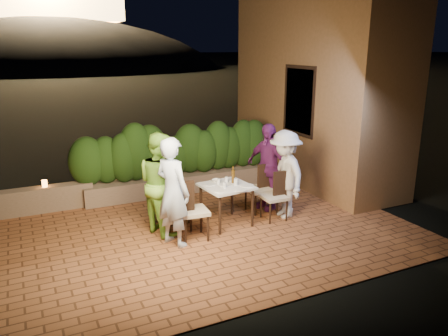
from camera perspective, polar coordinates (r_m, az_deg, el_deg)
ground at (r=7.90m, az=-1.54°, el=-8.27°), size 400.00×400.00×0.00m
terrace_floor at (r=8.34m, az=-2.94°, el=-7.34°), size 7.00×6.00×0.15m
building_wall at (r=10.81m, az=11.94°, el=11.72°), size 1.60×5.00×5.00m
window_pane at (r=9.99m, az=9.89°, el=8.64°), size 0.08×1.00×1.40m
window_frame at (r=9.99m, az=9.85°, el=8.64°), size 0.06×1.15×1.55m
planter at (r=9.90m, az=-5.88°, el=-1.96°), size 4.20×0.55×0.40m
hedge at (r=9.70m, az=-6.00°, el=2.27°), size 4.00×0.70×1.10m
parapet at (r=9.38m, az=-23.44°, el=-3.89°), size 2.20×0.30×0.50m
hill at (r=67.18m, az=-21.23°, el=8.51°), size 52.00×40.00×22.00m
dining_table at (r=8.02m, az=0.31°, el=-4.82°), size 0.91×0.91×0.75m
plate_nw at (r=7.57m, az=-0.52°, el=-3.04°), size 0.20×0.20×0.01m
plate_sw at (r=7.94m, az=-1.92°, el=-2.14°), size 0.22×0.22×0.01m
plate_ne at (r=7.88m, az=3.03°, el=-2.30°), size 0.24×0.24×0.01m
plate_se at (r=8.23m, az=1.01°, el=-1.48°), size 0.23×0.23×0.01m
plate_centre at (r=7.92m, az=0.11°, el=-2.19°), size 0.24×0.24×0.01m
plate_front at (r=7.64m, az=2.11°, el=-2.86°), size 0.23×0.23×0.01m
glass_nw at (r=7.73m, az=0.08°, el=-2.27°), size 0.06×0.06×0.11m
glass_sw at (r=7.96m, az=-0.73°, el=-1.76°), size 0.06×0.06×0.10m
glass_ne at (r=7.89m, az=1.56°, el=-1.83°), size 0.07×0.07×0.12m
glass_se at (r=8.03m, az=0.34°, el=-1.56°), size 0.06×0.06×0.11m
beer_bottle at (r=7.99m, az=1.20°, el=-0.89°), size 0.06×0.06×0.31m
bowl at (r=8.12m, az=-1.00°, el=-1.62°), size 0.21×0.21×0.04m
chair_left_front at (r=7.40m, az=-4.06°, el=-5.48°), size 0.52×0.52×1.04m
chair_left_back at (r=7.84m, az=-5.95°, el=-4.38°), size 0.58×0.58×1.01m
chair_right_front at (r=8.26m, az=6.56°, el=-3.64°), size 0.44×0.44×0.93m
chair_right_back at (r=8.63m, az=4.53°, el=-2.64°), size 0.47×0.47×0.96m
diner_blue at (r=7.10m, az=-6.70°, el=-3.15°), size 0.68×0.79×1.82m
diner_green at (r=7.63m, az=-8.27°, el=-1.96°), size 0.89×1.02×1.79m
diner_white at (r=8.32m, az=7.94°, el=-0.83°), size 0.69×1.12×1.68m
diner_purple at (r=8.71m, az=5.72°, el=0.19°), size 0.73×1.10×1.74m
parapet_lamp at (r=9.29m, az=-22.38°, el=-1.88°), size 0.10×0.10×0.14m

